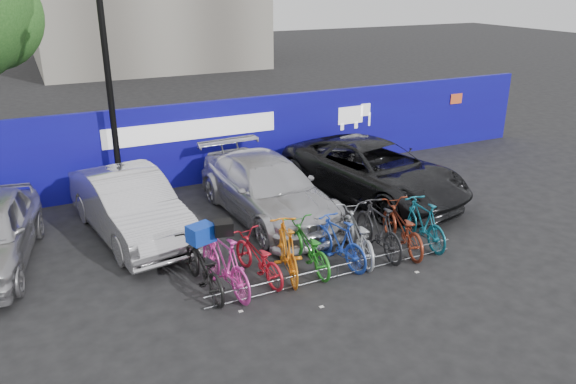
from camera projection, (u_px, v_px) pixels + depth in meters
ground at (323, 265)px, 11.84m from camera, size 100.00×100.00×0.00m
hoarding at (226, 140)px, 16.47m from camera, size 22.00×0.18×2.40m
lamppost at (109, 81)px, 13.94m from camera, size 0.25×0.50×6.11m
bike_rack at (338, 271)px, 11.28m from camera, size 5.60×0.03×0.30m
car_1 at (130, 205)px, 12.95m from camera, size 2.31×4.77×1.51m
car_2 at (267, 188)px, 14.03m from camera, size 2.42×5.23×1.48m
car_3 at (373, 170)px, 15.27m from camera, size 3.74×5.95×1.53m
bike_0 at (203, 266)px, 10.71m from camera, size 0.80×2.02×1.04m
bike_1 at (225, 262)px, 10.70m from camera, size 0.83×2.05×1.19m
bike_2 at (258, 258)px, 11.16m from camera, size 0.89×1.84×0.93m
bike_3 at (287, 249)px, 11.27m from camera, size 0.95×1.97×1.14m
bike_4 at (308, 247)px, 11.57m from camera, size 0.66×1.86×0.98m
bike_5 at (339, 241)px, 11.72m from camera, size 0.79×1.81×1.05m
bike_6 at (358, 234)px, 12.03m from camera, size 1.15×2.10×1.04m
bike_7 at (379, 229)px, 12.17m from camera, size 0.66×1.97×1.16m
bike_8 at (402, 228)px, 12.37m from camera, size 1.03×2.06×1.04m
bike_9 at (423, 222)px, 12.59m from camera, size 0.62×1.81×1.07m
cargo_crate at (201, 234)px, 10.46m from camera, size 0.55×0.48×0.34m
cargo_topcase at (223, 228)px, 10.44m from camera, size 0.39×0.36×0.25m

